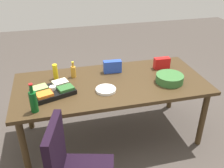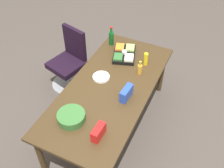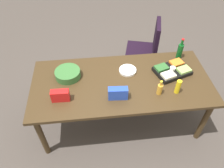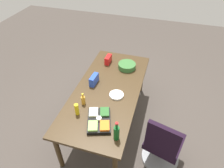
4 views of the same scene
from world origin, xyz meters
name	(u,v)px [view 4 (image 4 of 4)]	position (x,y,z in m)	size (l,w,h in m)	color
ground_plane	(108,121)	(0.00, 0.00, 0.00)	(10.00, 10.00, 0.00)	#473F39
conference_table	(108,93)	(0.00, 0.00, 0.70)	(2.19, 1.00, 0.78)	#3D2C17
office_chair	(162,147)	(-0.53, -0.97, 0.38)	(0.59, 0.59, 1.00)	gray
mustard_bottle	(77,109)	(-0.61, 0.25, 0.87)	(0.06, 0.06, 0.18)	yellow
chip_bag_red	(108,60)	(0.72, 0.21, 0.85)	(0.20, 0.08, 0.14)	red
paper_plate_stack	(116,95)	(-0.10, -0.17, 0.79)	(0.22, 0.22, 0.03)	white
veggie_tray	(99,120)	(-0.66, -0.09, 0.81)	(0.49, 0.42, 0.09)	black
wine_bottle	(116,133)	(-0.84, -0.38, 0.89)	(0.09, 0.09, 0.30)	#0E4F1B
dressing_bottle	(83,100)	(-0.40, 0.24, 0.85)	(0.07, 0.07, 0.20)	gold
salad_bowl	(127,66)	(0.65, -0.16, 0.83)	(0.31, 0.31, 0.09)	#356A31
chip_bag_blue	(94,80)	(0.08, 0.26, 0.85)	(0.22, 0.08, 0.15)	blue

